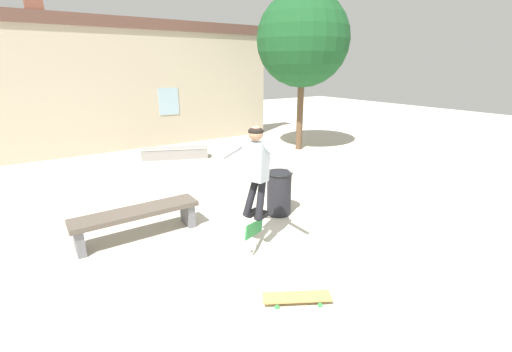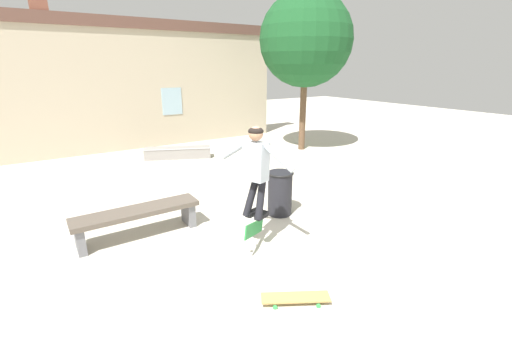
% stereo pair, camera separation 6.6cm
% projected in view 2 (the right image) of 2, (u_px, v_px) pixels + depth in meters
% --- Properties ---
extents(ground_plane, '(40.00, 40.00, 0.00)m').
position_uv_depth(ground_plane, '(283.00, 266.00, 4.80)').
color(ground_plane, beige).
extents(building_backdrop, '(11.44, 0.52, 5.47)m').
position_uv_depth(building_backdrop, '(122.00, 83.00, 10.91)').
color(building_backdrop, '#B7A88E').
rests_on(building_backdrop, ground_plane).
extents(tree_right, '(2.85, 2.85, 4.85)m').
position_uv_depth(tree_right, '(306.00, 40.00, 10.45)').
color(tree_right, brown).
rests_on(tree_right, ground_plane).
extents(park_bench, '(1.98, 0.48, 0.49)m').
position_uv_depth(park_bench, '(138.00, 216.00, 5.52)').
color(park_bench, brown).
rests_on(park_bench, ground_plane).
extents(skate_ledge, '(1.94, 1.16, 0.34)m').
position_uv_depth(skate_ledge, '(178.00, 153.00, 10.32)').
color(skate_ledge, gray).
rests_on(skate_ledge, ground_plane).
extents(trash_bin, '(0.49, 0.49, 0.83)m').
position_uv_depth(trash_bin, '(280.00, 192.00, 6.37)').
color(trash_bin, black).
rests_on(trash_bin, ground_plane).
extents(skater, '(0.52, 1.23, 1.39)m').
position_uv_depth(skater, '(256.00, 165.00, 4.95)').
color(skater, '#9EA8B2').
extents(skateboard_flipping, '(0.70, 0.59, 0.45)m').
position_uv_depth(skateboard_flipping, '(254.00, 228.00, 5.18)').
color(skateboard_flipping, '#237F38').
extents(skateboard_resting, '(0.81, 0.58, 0.08)m').
position_uv_depth(skateboard_resting, '(295.00, 297.00, 4.04)').
color(skateboard_resting, '#AD894C').
rests_on(skateboard_resting, ground_plane).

